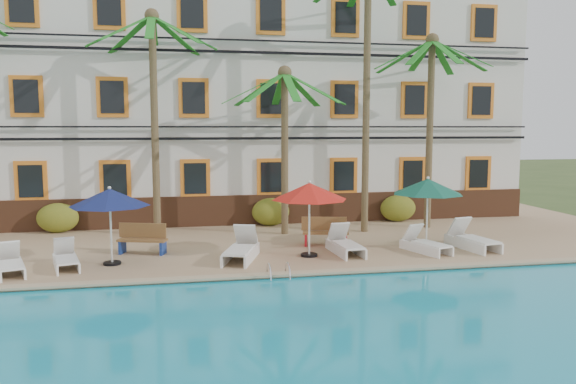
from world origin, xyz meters
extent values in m
plane|color=#384C23|center=(0.00, 0.00, 0.00)|extent=(100.00, 100.00, 0.00)
cube|color=tan|center=(0.00, 5.00, 0.12)|extent=(30.00, 12.00, 0.25)
cube|color=tan|center=(0.00, -0.90, 0.28)|extent=(30.00, 0.35, 0.06)
cube|color=silver|center=(0.00, 10.00, 5.25)|extent=(25.00, 6.00, 10.00)
cube|color=brown|center=(0.00, 6.94, 0.85)|extent=(25.00, 0.12, 1.20)
cube|color=orange|center=(-7.50, 6.95, 2.15)|extent=(1.15, 0.10, 1.50)
cube|color=black|center=(-7.50, 6.90, 2.15)|extent=(0.85, 0.04, 1.20)
cube|color=orange|center=(-4.50, 6.95, 2.15)|extent=(1.15, 0.10, 1.50)
cube|color=black|center=(-4.50, 6.90, 2.15)|extent=(0.85, 0.04, 1.20)
cube|color=orange|center=(-1.50, 6.95, 2.15)|extent=(1.15, 0.10, 1.50)
cube|color=black|center=(-1.50, 6.90, 2.15)|extent=(0.85, 0.04, 1.20)
cube|color=orange|center=(1.50, 6.95, 2.15)|extent=(1.15, 0.10, 1.50)
cube|color=black|center=(1.50, 6.90, 2.15)|extent=(0.85, 0.04, 1.20)
cube|color=orange|center=(4.50, 6.95, 2.15)|extent=(1.15, 0.10, 1.50)
cube|color=black|center=(4.50, 6.90, 2.15)|extent=(0.85, 0.04, 1.20)
cube|color=orange|center=(7.50, 6.95, 2.15)|extent=(1.15, 0.10, 1.50)
cube|color=black|center=(7.50, 6.90, 2.15)|extent=(0.85, 0.04, 1.20)
cube|color=orange|center=(10.50, 6.95, 2.15)|extent=(1.15, 0.10, 1.50)
cube|color=black|center=(10.50, 6.90, 2.15)|extent=(0.85, 0.04, 1.20)
cube|color=orange|center=(-7.50, 6.95, 5.25)|extent=(1.15, 0.10, 1.50)
cube|color=black|center=(-7.50, 6.90, 5.25)|extent=(0.85, 0.04, 1.20)
cube|color=orange|center=(-4.50, 6.95, 5.25)|extent=(1.15, 0.10, 1.50)
cube|color=black|center=(-4.50, 6.90, 5.25)|extent=(0.85, 0.04, 1.20)
cube|color=orange|center=(-1.50, 6.95, 5.25)|extent=(1.15, 0.10, 1.50)
cube|color=black|center=(-1.50, 6.90, 5.25)|extent=(0.85, 0.04, 1.20)
cube|color=orange|center=(1.50, 6.95, 5.25)|extent=(1.15, 0.10, 1.50)
cube|color=black|center=(1.50, 6.90, 5.25)|extent=(0.85, 0.04, 1.20)
cube|color=orange|center=(4.50, 6.95, 5.25)|extent=(1.15, 0.10, 1.50)
cube|color=black|center=(4.50, 6.90, 5.25)|extent=(0.85, 0.04, 1.20)
cube|color=orange|center=(7.50, 6.95, 5.25)|extent=(1.15, 0.10, 1.50)
cube|color=black|center=(7.50, 6.90, 5.25)|extent=(0.85, 0.04, 1.20)
cube|color=orange|center=(10.50, 6.95, 5.25)|extent=(1.15, 0.10, 1.50)
cube|color=black|center=(10.50, 6.90, 5.25)|extent=(0.85, 0.04, 1.20)
cube|color=orange|center=(-7.50, 6.95, 8.45)|extent=(1.15, 0.10, 1.50)
cube|color=black|center=(-7.50, 6.90, 8.45)|extent=(0.85, 0.04, 1.20)
cube|color=orange|center=(-4.50, 6.95, 8.45)|extent=(1.15, 0.10, 1.50)
cube|color=black|center=(-4.50, 6.90, 8.45)|extent=(0.85, 0.04, 1.20)
cube|color=orange|center=(-1.50, 6.95, 8.45)|extent=(1.15, 0.10, 1.50)
cube|color=black|center=(-1.50, 6.90, 8.45)|extent=(0.85, 0.04, 1.20)
cube|color=orange|center=(1.50, 6.95, 8.45)|extent=(1.15, 0.10, 1.50)
cube|color=black|center=(1.50, 6.90, 8.45)|extent=(0.85, 0.04, 1.20)
cube|color=orange|center=(4.50, 6.95, 8.45)|extent=(1.15, 0.10, 1.50)
cube|color=black|center=(4.50, 6.90, 8.45)|extent=(0.85, 0.04, 1.20)
cube|color=orange|center=(7.50, 6.95, 8.45)|extent=(1.15, 0.10, 1.50)
cube|color=black|center=(7.50, 6.90, 8.45)|extent=(0.85, 0.04, 1.20)
cube|color=orange|center=(10.50, 6.95, 8.45)|extent=(1.15, 0.10, 1.50)
cube|color=black|center=(10.50, 6.90, 8.45)|extent=(0.85, 0.04, 1.20)
cube|color=black|center=(0.00, 6.80, 3.70)|extent=(25.00, 0.08, 0.10)
cube|color=black|center=(0.00, 6.80, 4.15)|extent=(25.00, 0.08, 0.06)
cube|color=black|center=(0.00, 6.80, 7.00)|extent=(25.00, 0.08, 0.10)
cube|color=black|center=(0.00, 6.80, 7.45)|extent=(25.00, 0.08, 0.06)
cylinder|color=brown|center=(-2.92, 5.43, 4.12)|extent=(0.26, 0.26, 7.73)
sphere|color=brown|center=(-2.92, 5.43, 7.98)|extent=(0.50, 0.50, 0.50)
cube|color=#1B721F|center=(-2.92, 6.55, 7.43)|extent=(0.28, 2.25, 1.14)
cube|color=#1B721F|center=(-3.71, 6.22, 7.43)|extent=(1.79, 1.79, 1.14)
cube|color=#1B721F|center=(-4.04, 5.43, 7.43)|extent=(2.25, 0.28, 1.14)
cube|color=#1B721F|center=(-3.71, 4.64, 7.43)|extent=(1.79, 1.79, 1.14)
cube|color=#1B721F|center=(-2.92, 4.31, 7.43)|extent=(0.28, 2.25, 1.14)
cube|color=#1B721F|center=(-2.13, 4.64, 7.43)|extent=(1.79, 1.79, 1.14)
cube|color=#1B721F|center=(-1.80, 5.43, 7.43)|extent=(2.25, 0.28, 1.14)
cube|color=#1B721F|center=(-2.13, 6.22, 7.43)|extent=(1.79, 1.79, 1.14)
cylinder|color=brown|center=(1.66, 4.81, 3.16)|extent=(0.26, 0.26, 5.81)
sphere|color=brown|center=(1.66, 4.81, 6.06)|extent=(0.50, 0.50, 0.50)
cube|color=#1B721F|center=(1.66, 5.93, 5.51)|extent=(0.28, 2.25, 1.14)
cube|color=#1B721F|center=(0.86, 5.60, 5.51)|extent=(1.79, 1.79, 1.14)
cube|color=#1B721F|center=(0.54, 4.81, 5.51)|extent=(2.25, 0.28, 1.14)
cube|color=#1B721F|center=(0.86, 4.01, 5.51)|extent=(1.79, 1.79, 1.14)
cube|color=#1B721F|center=(1.66, 3.69, 5.51)|extent=(0.28, 2.25, 1.14)
cube|color=#1B721F|center=(2.45, 4.01, 5.51)|extent=(1.79, 1.79, 1.14)
cube|color=#1B721F|center=(2.78, 4.81, 5.51)|extent=(2.25, 0.28, 1.14)
cube|color=#1B721F|center=(2.45, 5.60, 5.51)|extent=(1.79, 1.79, 1.14)
cylinder|color=brown|center=(4.67, 4.70, 5.10)|extent=(0.26, 0.26, 9.71)
cylinder|color=brown|center=(7.36, 5.09, 3.82)|extent=(0.26, 0.26, 7.15)
sphere|color=brown|center=(7.36, 5.09, 7.40)|extent=(0.50, 0.50, 0.50)
cube|color=#1B721F|center=(7.36, 6.21, 6.84)|extent=(0.28, 2.25, 1.14)
cube|color=#1B721F|center=(6.57, 5.88, 6.84)|extent=(1.79, 1.79, 1.14)
cube|color=#1B721F|center=(6.24, 5.09, 6.84)|extent=(2.25, 0.28, 1.14)
cube|color=#1B721F|center=(6.57, 4.29, 6.84)|extent=(1.79, 1.79, 1.14)
cube|color=#1B721F|center=(7.36, 3.97, 6.84)|extent=(0.28, 2.25, 1.14)
cube|color=#1B721F|center=(8.15, 4.29, 6.84)|extent=(1.79, 1.79, 1.14)
cube|color=#1B721F|center=(8.48, 5.09, 6.84)|extent=(2.25, 0.28, 1.14)
cube|color=#1B721F|center=(8.15, 5.88, 6.84)|extent=(1.79, 1.79, 1.14)
ellipsoid|color=#205017|center=(-6.56, 6.60, 0.80)|extent=(1.50, 0.90, 1.10)
ellipsoid|color=#205017|center=(1.42, 6.60, 0.80)|extent=(1.50, 0.90, 1.10)
ellipsoid|color=#205017|center=(6.75, 6.60, 0.80)|extent=(1.50, 0.90, 1.10)
cylinder|color=black|center=(-4.02, 1.17, 0.29)|extent=(0.50, 0.50, 0.07)
cylinder|color=silver|center=(-4.02, 1.17, 1.32)|extent=(0.06, 0.06, 2.15)
cone|color=navy|center=(-4.02, 1.17, 2.17)|extent=(2.24, 2.24, 0.49)
sphere|color=silver|center=(-4.02, 1.17, 2.44)|extent=(0.10, 0.10, 0.10)
cylinder|color=black|center=(1.72, 1.13, 0.29)|extent=(0.52, 0.52, 0.07)
cylinder|color=silver|center=(1.72, 1.13, 1.36)|extent=(0.06, 0.06, 2.21)
cone|color=red|center=(1.72, 1.13, 2.23)|extent=(2.30, 2.30, 0.51)
sphere|color=silver|center=(1.72, 1.13, 2.51)|extent=(0.10, 0.10, 0.10)
cylinder|color=black|center=(5.80, 1.76, 0.29)|extent=(0.51, 0.51, 0.07)
cylinder|color=silver|center=(5.80, 1.76, 1.35)|extent=(0.06, 0.06, 2.21)
cone|color=#135745|center=(5.80, 1.76, 2.23)|extent=(2.30, 2.30, 0.51)
sphere|color=silver|center=(5.80, 1.76, 2.50)|extent=(0.10, 0.10, 0.10)
cube|color=white|center=(-6.46, 0.36, 0.55)|extent=(0.92, 1.33, 0.06)
cube|color=white|center=(-6.73, 1.15, 0.76)|extent=(0.67, 0.60, 0.60)
cube|color=white|center=(-6.27, 0.67, 0.39)|extent=(0.61, 1.65, 0.28)
cube|color=white|center=(-5.16, 0.75, 0.54)|extent=(0.83, 1.28, 0.05)
cube|color=white|center=(-5.37, 1.54, 0.75)|extent=(0.64, 0.56, 0.59)
cube|color=white|center=(-5.48, 0.90, 0.39)|extent=(0.49, 1.64, 0.27)
cube|color=white|center=(-4.95, 1.04, 0.39)|extent=(0.49, 1.64, 0.27)
cube|color=white|center=(-0.44, 0.75, 0.61)|extent=(1.09, 1.59, 0.07)
cube|color=white|center=(-0.13, 1.70, 0.86)|extent=(0.80, 0.72, 0.72)
cube|color=white|center=(-0.67, 1.12, 0.42)|extent=(0.71, 1.98, 0.33)
cube|color=white|center=(-0.04, 0.90, 0.42)|extent=(0.71, 1.98, 0.33)
cube|color=white|center=(2.91, 0.98, 0.58)|extent=(0.70, 1.37, 0.06)
cube|color=white|center=(2.85, 1.90, 0.81)|extent=(0.65, 0.53, 0.67)
cube|color=white|center=(2.59, 1.21, 0.40)|extent=(0.18, 1.90, 0.31)
cube|color=white|center=(3.20, 1.25, 0.40)|extent=(0.18, 1.90, 0.31)
cube|color=white|center=(5.50, 0.74, 0.55)|extent=(0.94, 1.35, 0.06)
cube|color=white|center=(5.23, 1.55, 0.77)|extent=(0.69, 0.61, 0.62)
cube|color=white|center=(5.16, 0.87, 0.39)|extent=(0.62, 1.68, 0.28)
cube|color=white|center=(5.70, 1.06, 0.39)|extent=(0.62, 1.68, 0.28)
cube|color=white|center=(7.15, 0.88, 0.60)|extent=(0.88, 1.51, 0.07)
cube|color=white|center=(6.99, 1.85, 0.85)|extent=(0.73, 0.63, 0.71)
cube|color=white|center=(6.78, 1.09, 0.41)|extent=(0.40, 2.00, 0.33)
cube|color=white|center=(7.43, 1.20, 0.41)|extent=(0.40, 2.00, 0.33)
cube|color=olive|center=(-3.25, 2.38, 0.68)|extent=(1.57, 0.87, 0.06)
cube|color=olive|center=(-3.18, 2.59, 0.95)|extent=(1.45, 0.50, 0.45)
cube|color=navy|center=(-3.87, 2.58, 0.45)|extent=(0.21, 0.45, 0.40)
cube|color=navy|center=(-2.63, 2.19, 0.45)|extent=(0.21, 0.45, 0.40)
cube|color=olive|center=(2.60, 2.51, 0.68)|extent=(1.56, 0.78, 0.06)
cube|color=olive|center=(2.65, 2.72, 0.95)|extent=(1.47, 0.40, 0.45)
cube|color=red|center=(1.97, 2.66, 0.45)|extent=(0.18, 0.46, 0.40)
cube|color=red|center=(3.23, 2.36, 0.45)|extent=(0.18, 0.46, 0.40)
torus|color=silver|center=(0.16, -1.00, 0.25)|extent=(0.04, 0.74, 0.74)
torus|color=silver|center=(0.66, -1.00, 0.25)|extent=(0.04, 0.74, 0.74)
camera|label=1|loc=(-2.02, -15.11, 4.13)|focal=35.00mm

